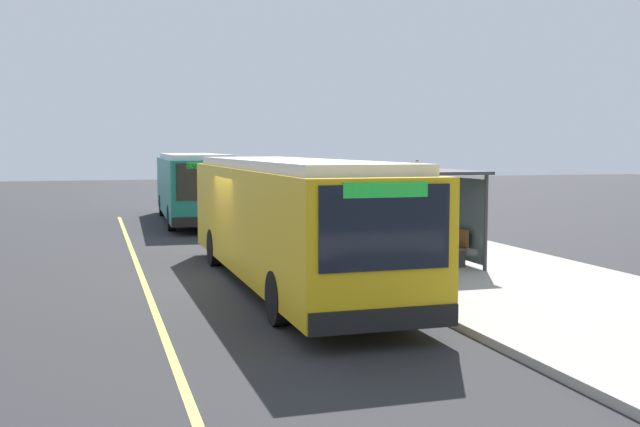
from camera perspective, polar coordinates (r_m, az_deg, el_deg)
ground_plane at (r=18.90m, az=-6.36°, el=-4.88°), size 120.00×120.00×0.00m
sidewalk_curb at (r=20.79m, az=10.17°, el=-3.82°), size 44.00×6.40×0.15m
lane_stripe_center at (r=18.64m, az=-13.06°, el=-5.10°), size 36.00×0.14×0.01m
transit_bus_main at (r=17.55m, az=-2.36°, el=-0.28°), size 12.10×2.65×2.95m
transit_bus_second at (r=33.37m, az=-9.50°, el=2.14°), size 11.17×2.97×2.95m
bus_shelter at (r=20.42m, az=9.15°, el=1.24°), size 2.90×1.60×2.48m
waiting_bench at (r=20.51m, az=9.60°, el=-2.35°), size 1.60×0.48×0.95m
route_sign_post at (r=16.44m, az=7.25°, el=0.51°), size 0.44×0.08×2.80m
pedestrian_commuter at (r=19.92m, az=6.48°, el=-1.13°), size 0.24×0.40×1.69m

